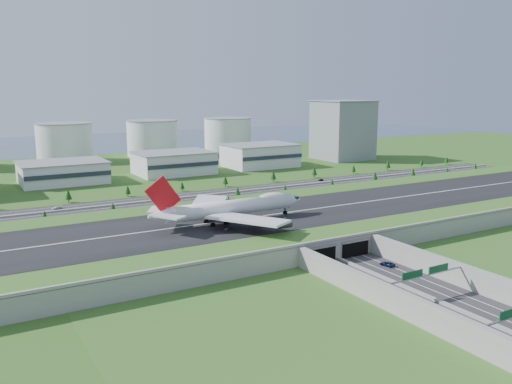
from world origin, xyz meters
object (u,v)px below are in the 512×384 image
office_tower (343,130)px  car_6 (448,171)px  car_0 (379,285)px  car_5 (321,180)px  car_1 (456,319)px  car_2 (387,264)px  boeing_747 (230,208)px  car_7 (57,208)px

office_tower → car_6: office_tower is taller
car_0 → car_6: size_ratio=0.66×
car_6 → car_5: bearing=105.8°
car_1 → car_5: car_1 is taller
car_2 → car_6: size_ratio=1.00×
office_tower → car_2: size_ratio=9.13×
car_0 → boeing_747: bearing=80.3°
car_0 → car_6: bearing=14.4°
car_5 → car_7: 186.28m
office_tower → car_0: 346.49m
office_tower → car_0: (-207.21, -276.41, -26.70)m
car_1 → car_6: size_ratio=0.76×
car_5 → car_6: 116.56m
car_1 → car_7: car_7 is taller
car_5 → car_6: car_6 is taller
boeing_747 → car_2: size_ratio=12.96×
car_2 → car_1: bearing=55.6°
car_2 → car_7: 191.41m
car_0 → car_5: size_ratio=0.95×
office_tower → car_2: bearing=-125.9°
car_5 → car_6: bearing=67.3°
office_tower → car_0: size_ratio=13.85×
car_5 → car_7: (-186.28, -0.81, 0.15)m
car_1 → car_5: size_ratio=1.09×
car_0 → car_5: bearing=36.9°
car_0 → car_6: car_6 is taller
car_2 → car_6: (209.67, 150.72, 0.00)m
boeing_747 → car_0: 81.82m
boeing_747 → office_tower: bearing=41.2°
car_7 → car_0: bearing=5.7°
boeing_747 → car_1: (17.02, -111.14, -13.94)m
boeing_747 → car_7: size_ratio=13.54×
car_1 → car_6: 301.94m
car_2 → car_5: 193.46m
car_1 → car_7: size_ratio=0.79×
car_5 → car_6: (115.15, -18.08, 0.15)m
car_6 → car_1: bearing=155.8°
boeing_747 → car_7: (-56.73, 104.44, -13.85)m
car_6 → boeing_747: bearing=134.3°
office_tower → car_6: (20.85, -110.36, -26.54)m
car_0 → car_2: (18.39, 15.33, 0.16)m
boeing_747 → car_7: 119.66m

